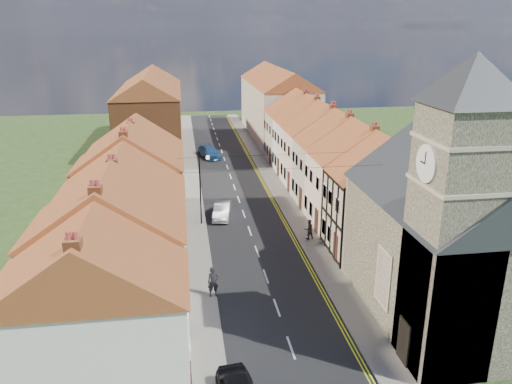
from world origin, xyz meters
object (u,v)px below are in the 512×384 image
(lamppost, at_px, (201,185))
(pedestrian_right, at_px, (309,229))
(car_mid, at_px, (222,211))
(church, at_px, (457,226))
(pedestrian_left, at_px, (213,282))
(car_far, at_px, (209,152))

(lamppost, xyz_separation_m, pedestrian_right, (8.17, -4.49, -2.61))
(lamppost, distance_m, car_mid, 3.68)
(car_mid, bearing_deg, church, -48.04)
(pedestrian_left, relative_size, pedestrian_right, 1.20)
(car_mid, bearing_deg, pedestrian_right, -33.03)
(pedestrian_left, bearing_deg, car_far, 82.31)
(car_far, bearing_deg, pedestrian_right, -94.23)
(car_far, bearing_deg, pedestrian_left, -109.93)
(pedestrian_left, distance_m, pedestrian_right, 11.18)
(lamppost, bearing_deg, car_mid, 38.42)
(lamppost, distance_m, pedestrian_right, 9.68)
(church, bearing_deg, car_mid, 122.15)
(lamppost, xyz_separation_m, car_far, (2.00, 23.04, -2.82))
(church, height_order, car_mid, church)
(church, xyz_separation_m, pedestrian_right, (-5.00, 12.19, -4.95))
(car_mid, bearing_deg, lamppost, -131.76)
(lamppost, xyz_separation_m, car_mid, (1.80, 1.42, -2.89))
(car_far, distance_m, pedestrian_right, 28.21)
(church, xyz_separation_m, pedestrian_left, (-13.06, 4.44, -4.78))
(lamppost, relative_size, car_far, 1.22)
(pedestrian_left, bearing_deg, car_mid, 78.34)
(car_mid, height_order, pedestrian_left, pedestrian_left)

